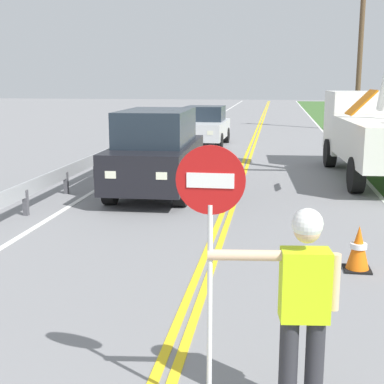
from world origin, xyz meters
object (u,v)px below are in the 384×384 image
Objects in this scene: flagger_worker at (303,300)px; utility_bucket_truck at (377,128)px; utility_pole_mid at (360,56)px; oncoming_suv_nearest at (157,151)px; traffic_cone_lead at (358,249)px; stop_sign_paddle at (210,222)px; oncoming_sedan_second at (204,126)px.

utility_bucket_truck is (2.67, 12.35, 0.39)m from flagger_worker.
utility_pole_mid is (1.56, 15.42, 2.66)m from utility_bucket_truck.
traffic_cone_lead is at bearing -50.83° from oncoming_suv_nearest.
utility_pole_mid is at bearing 68.39° from oncoming_suv_nearest.
traffic_cone_lead is (-3.20, -23.94, -3.75)m from utility_pole_mid.
stop_sign_paddle is 0.56× the size of oncoming_sedan_second.
oncoming_suv_nearest is 20.40m from utility_pole_mid.
utility_pole_mid is (4.22, 27.77, 3.04)m from flagger_worker.
stop_sign_paddle is at bearing -100.15° from utility_pole_mid.
oncoming_sedan_second is at bearing 97.56° from stop_sign_paddle.
traffic_cone_lead is at bearing -97.62° from utility_pole_mid.
utility_pole_mid is at bearing 82.38° from traffic_cone_lead.
traffic_cone_lead is (1.78, 3.92, -1.37)m from stop_sign_paddle.
flagger_worker is 0.78× the size of stop_sign_paddle.
flagger_worker reaches higher than oncoming_sedan_second.
stop_sign_paddle is at bearing -105.41° from utility_bucket_truck.
utility_bucket_truck is 9.28m from oncoming_sedan_second.
utility_bucket_truck is at bearing 29.57° from oncoming_suv_nearest.
oncoming_sedan_second is at bearing 90.79° from oncoming_suv_nearest.
oncoming_suv_nearest is at bearing 105.01° from stop_sign_paddle.
oncoming_sedan_second is 0.53× the size of utility_pole_mid.
utility_pole_mid is at bearing 79.85° from stop_sign_paddle.
flagger_worker is at bearing -102.18° from utility_bucket_truck.
stop_sign_paddle is 28.41m from utility_pole_mid.
oncoming_sedan_second is 11.75m from utility_pole_mid.
oncoming_suv_nearest is 6.73m from traffic_cone_lead.
oncoming_sedan_second is (-2.58, 19.49, -0.88)m from stop_sign_paddle.
oncoming_sedan_second is (-3.35, 19.40, -0.21)m from flagger_worker.
traffic_cone_lead is (-1.65, -8.52, -1.10)m from utility_bucket_truck.
oncoming_suv_nearest is at bearing 109.57° from flagger_worker.
utility_pole_mid reaches higher than traffic_cone_lead.
oncoming_suv_nearest is 10.38m from oncoming_sedan_second.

